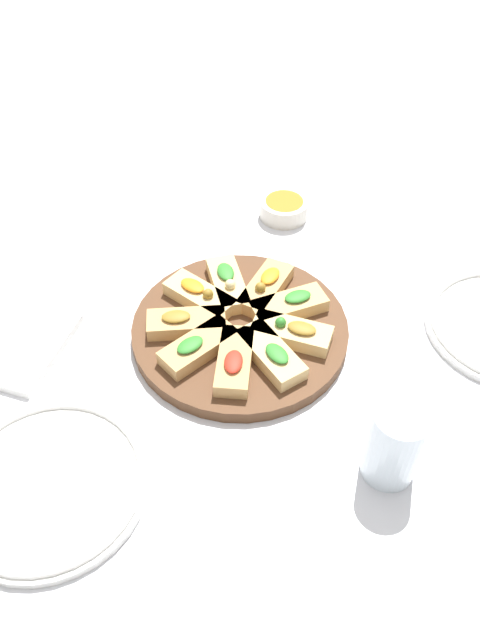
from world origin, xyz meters
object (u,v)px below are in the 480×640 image
object	(u,v)px
serving_board	(240,330)
water_glass	(394,444)
napkin_stack	(17,344)
dipping_bowl	(284,208)
plate_right	(49,484)

from	to	relation	value
serving_board	water_glass	distance (m)	0.28
napkin_stack	dipping_bowl	xyz separation A→B (m)	(-0.45, 0.18, 0.01)
plate_right	napkin_stack	bearing A→B (deg)	-127.04
plate_right	dipping_bowl	world-z (taller)	dipping_bowl
napkin_stack	plate_right	bearing A→B (deg)	52.96
water_glass	dipping_bowl	xyz separation A→B (m)	(-0.38, -0.33, -0.04)
plate_right	napkin_stack	world-z (taller)	plate_right
plate_right	dipping_bowl	bearing A→B (deg)	-179.44
serving_board	dipping_bowl	bearing A→B (deg)	-164.94
plate_right	dipping_bowl	size ratio (longest dim) A/B	2.80
plate_right	napkin_stack	size ratio (longest dim) A/B	1.55
serving_board	plate_right	xyz separation A→B (m)	(0.32, -0.07, -0.00)
serving_board	napkin_stack	world-z (taller)	serving_board
serving_board	napkin_stack	xyz separation A→B (m)	(0.18, -0.26, -0.00)
water_glass	plate_right	bearing A→B (deg)	-56.31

